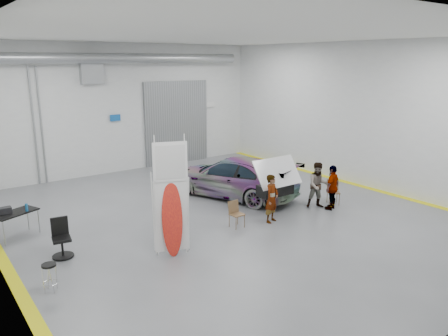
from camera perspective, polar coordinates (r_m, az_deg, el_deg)
ground at (r=15.15m, az=0.04°, el=-6.25°), size 16.00×16.00×0.00m
room_shell at (r=16.23m, az=-3.98°, el=9.85°), size 14.02×16.18×6.01m
sedan_car at (r=17.10m, az=1.09°, el=-1.18°), size 3.91×5.71×1.53m
person_a at (r=14.43m, az=6.26°, el=-3.98°), size 0.68×0.56×1.62m
person_b at (r=16.10m, az=12.21°, el=-2.20°), size 1.03×0.96×1.68m
person_c at (r=16.03m, az=13.96°, el=-2.46°), size 1.02×0.66×1.63m
surfboard_display at (r=11.87m, az=-6.40°, el=-5.16°), size 0.90×0.50×3.36m
folding_chair_near at (r=14.08m, az=1.66°, el=-6.71°), size 0.41×0.43×0.85m
folding_chair_far at (r=16.76m, az=14.04°, el=-3.67°), size 0.58×0.65×0.89m
shop_stool at (r=11.13m, az=-21.77°, el=-13.18°), size 0.35×0.35×0.69m
work_table at (r=14.52m, az=-25.91°, el=-5.28°), size 1.41×1.08×1.03m
office_chair at (r=12.78m, az=-20.52°, el=-8.85°), size 0.57×0.58×1.07m
trunk_lid at (r=15.13m, az=6.62°, el=-0.20°), size 1.79×1.09×0.04m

